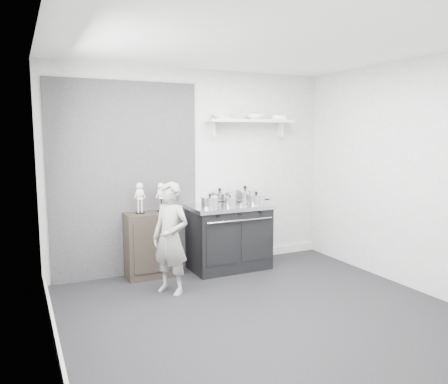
{
  "coord_description": "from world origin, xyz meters",
  "views": [
    {
      "loc": [
        -2.21,
        -3.76,
        1.85
      ],
      "look_at": [
        0.04,
        0.95,
        1.14
      ],
      "focal_mm": 35.0,
      "sensor_mm": 36.0,
      "label": 1
    }
  ],
  "objects": [
    {
      "name": "pot_front_right",
      "position": [
        0.7,
        1.31,
        0.96
      ],
      "size": [
        0.33,
        0.24,
        0.18
      ],
      "color": "silver",
      "rests_on": "stove"
    },
    {
      "name": "skeleton_full",
      "position": [
        -0.82,
        1.61,
        1.07
      ],
      "size": [
        0.13,
        0.08,
        0.45
      ],
      "primitive_type": null,
      "color": "beige",
      "rests_on": "side_cabinet"
    },
    {
      "name": "stove",
      "position": [
        0.37,
        1.48,
        0.45
      ],
      "size": [
        1.11,
        0.69,
        0.89
      ],
      "color": "black",
      "rests_on": "ground"
    },
    {
      "name": "pot_back_left",
      "position": [
        0.3,
        1.62,
        0.97
      ],
      "size": [
        0.37,
        0.28,
        0.22
      ],
      "color": "silver",
      "rests_on": "stove"
    },
    {
      "name": "side_cabinet",
      "position": [
        -0.69,
        1.61,
        0.42
      ],
      "size": [
        0.65,
        0.38,
        0.84
      ],
      "primitive_type": "cube",
      "color": "black",
      "rests_on": "ground"
    },
    {
      "name": "room_shell",
      "position": [
        -0.09,
        0.15,
        1.64
      ],
      "size": [
        4.02,
        3.62,
        2.71
      ],
      "color": "#A8A8A5",
      "rests_on": "ground"
    },
    {
      "name": "pot_back_right",
      "position": [
        0.66,
        1.55,
        0.98
      ],
      "size": [
        0.38,
        0.3,
        0.24
      ],
      "color": "silver",
      "rests_on": "stove"
    },
    {
      "name": "child",
      "position": [
        -0.65,
        0.93,
        0.65
      ],
      "size": [
        0.52,
        0.57,
        1.3
      ],
      "primitive_type": "imported",
      "rotation": [
        0.0,
        0.0,
        -0.97
      ],
      "color": "gray",
      "rests_on": "ground"
    },
    {
      "name": "ground",
      "position": [
        0.0,
        0.0,
        0.0
      ],
      "size": [
        4.0,
        4.0,
        0.0
      ],
      "primitive_type": "plane",
      "color": "black",
      "rests_on": "ground"
    },
    {
      "name": "plate_stack",
      "position": [
        1.27,
        1.67,
        2.07
      ],
      "size": [
        0.24,
        0.24,
        0.06
      ],
      "primitive_type": "cylinder",
      "color": "white",
      "rests_on": "wall_shelf"
    },
    {
      "name": "bowl_large",
      "position": [
        0.38,
        1.67,
        2.08
      ],
      "size": [
        0.3,
        0.3,
        0.07
      ],
      "primitive_type": "imported",
      "color": "white",
      "rests_on": "wall_shelf"
    },
    {
      "name": "skeleton_torso",
      "position": [
        -0.54,
        1.61,
        1.06
      ],
      "size": [
        0.12,
        0.08,
        0.43
      ],
      "primitive_type": null,
      "color": "beige",
      "rests_on": "side_cabinet"
    },
    {
      "name": "wall_shelf",
      "position": [
        0.8,
        1.68,
        2.01
      ],
      "size": [
        1.3,
        0.26,
        0.24
      ],
      "color": "silver",
      "rests_on": "room_shell"
    },
    {
      "name": "pot_front_center",
      "position": [
        0.3,
        1.3,
        0.95
      ],
      "size": [
        0.25,
        0.16,
        0.16
      ],
      "color": "silver",
      "rests_on": "stove"
    },
    {
      "name": "pot_front_left",
      "position": [
        0.03,
        1.36,
        0.96
      ],
      "size": [
        0.32,
        0.24,
        0.19
      ],
      "color": "silver",
      "rests_on": "stove"
    },
    {
      "name": "bowl_small",
      "position": [
        0.88,
        1.67,
        2.08
      ],
      "size": [
        0.23,
        0.23,
        0.07
      ],
      "primitive_type": "imported",
      "color": "white",
      "rests_on": "wall_shelf"
    }
  ]
}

